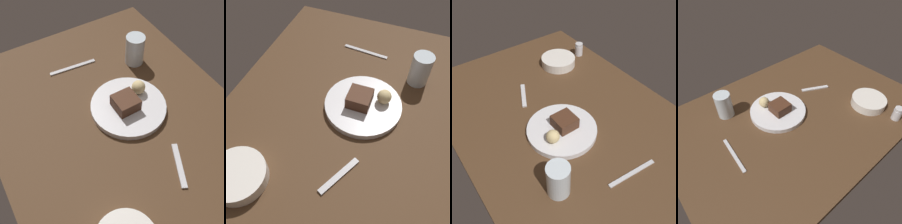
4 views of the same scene
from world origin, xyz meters
TOP-DOWN VIEW (x-y plane):
  - dining_table at (0.00, 0.00)cm, footprint 120.00×84.00cm
  - dessert_plate at (7.62, -5.67)cm, footprint 26.78×26.78cm
  - chocolate_cake_slice at (7.43, -4.28)cm, footprint 8.11×8.12cm
  - bread_roll at (11.01, -11.99)cm, footprint 4.97×4.97cm
  - salt_shaker at (-32.08, 33.78)cm, footprint 4.09×4.09cm
  - water_glass at (27.23, -21.00)cm, footprint 7.47×7.47cm
  - side_bowl at (-30.51, 19.45)cm, footprint 16.77×16.77cm
  - dessert_spoon at (-19.49, -7.06)cm, footprint 14.26×8.21cm
  - butter_knife at (36.58, 2.23)cm, footprint 3.01×19.05cm

SIDE VIEW (x-z plane):
  - dining_table at x=0.00cm, z-range 0.00..3.00cm
  - butter_knife at x=36.58cm, z-range 3.00..3.50cm
  - dessert_spoon at x=-19.49cm, z-range 3.00..3.70cm
  - dessert_plate at x=7.62cm, z-range 3.00..5.14cm
  - side_bowl at x=-30.51cm, z-range 3.00..7.28cm
  - salt_shaker at x=-32.08cm, z-range 2.95..9.49cm
  - chocolate_cake_slice at x=7.43cm, z-range 5.14..9.74cm
  - bread_roll at x=11.01cm, z-range 5.14..10.11cm
  - water_glass at x=27.23cm, z-range 3.00..15.12cm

